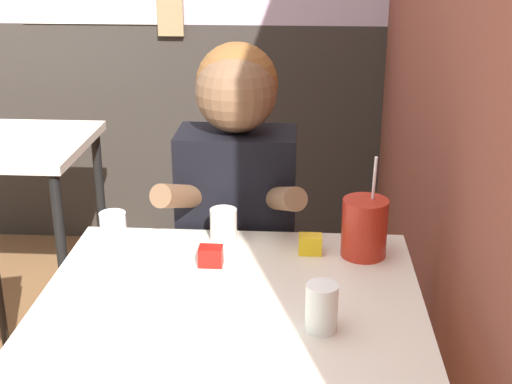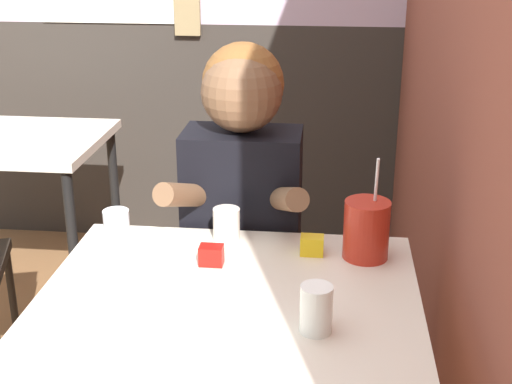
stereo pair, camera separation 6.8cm
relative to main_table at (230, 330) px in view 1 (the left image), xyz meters
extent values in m
cube|color=#332D28|center=(-0.64, 1.96, -0.12)|extent=(5.37, 0.06, 1.10)
cube|color=beige|center=(0.00, 0.00, 0.06)|extent=(0.88, 0.79, 0.04)
cylinder|color=black|center=(-0.40, 0.36, -0.31)|extent=(0.04, 0.04, 0.71)
cylinder|color=black|center=(0.40, 0.36, -0.31)|extent=(0.04, 0.04, 0.71)
cylinder|color=black|center=(-0.73, 0.95, -0.31)|extent=(0.04, 0.04, 0.71)
cylinder|color=black|center=(-0.73, 1.49, -0.31)|extent=(0.04, 0.04, 0.71)
cylinder|color=black|center=(-0.94, 0.82, -0.45)|extent=(0.03, 0.03, 0.44)
cube|color=black|center=(-0.03, 0.52, -0.43)|extent=(0.31, 0.20, 0.47)
cube|color=black|center=(-0.03, 0.52, 0.07)|extent=(0.34, 0.20, 0.52)
sphere|color=brown|center=(-0.03, 0.55, 0.46)|extent=(0.23, 0.23, 0.23)
sphere|color=brown|center=(-0.03, 0.52, 0.44)|extent=(0.23, 0.23, 0.23)
cylinder|color=brown|center=(-0.17, 0.38, 0.18)|extent=(0.14, 0.27, 0.15)
cylinder|color=brown|center=(0.11, 0.38, 0.18)|extent=(0.14, 0.27, 0.15)
cylinder|color=#B22819|center=(0.32, 0.26, 0.15)|extent=(0.12, 0.12, 0.15)
cylinder|color=white|center=(0.34, 0.26, 0.28)|extent=(0.01, 0.04, 0.14)
cylinder|color=silver|center=(-0.33, 0.27, 0.12)|extent=(0.07, 0.07, 0.10)
cylinder|color=silver|center=(0.20, -0.10, 0.13)|extent=(0.07, 0.07, 0.11)
cylinder|color=silver|center=(-0.05, 0.34, 0.12)|extent=(0.07, 0.07, 0.09)
cube|color=#B7140F|center=(-0.07, 0.18, 0.10)|extent=(0.06, 0.04, 0.05)
cube|color=yellow|center=(0.18, 0.27, 0.10)|extent=(0.06, 0.04, 0.05)
camera|label=1|loc=(0.15, -1.42, 0.88)|focal=50.00mm
camera|label=2|loc=(0.22, -1.41, 0.88)|focal=50.00mm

